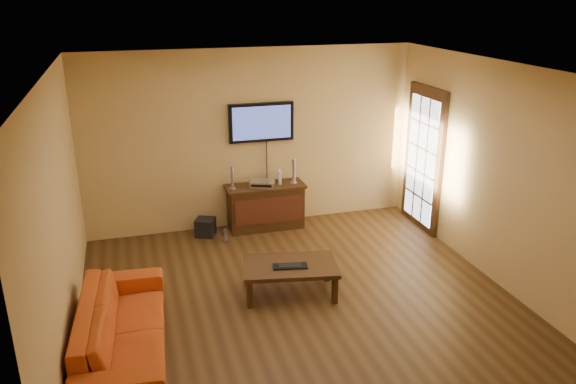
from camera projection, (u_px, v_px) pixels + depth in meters
name	position (u px, v px, depth m)	size (l,w,h in m)	color
ground_plane	(301.00, 302.00, 6.61)	(5.00, 5.00, 0.00)	#3C2610
room_walls	(286.00, 151.00, 6.59)	(5.00, 5.00, 5.00)	tan
french_door	(423.00, 160.00, 8.43)	(0.07, 1.02, 2.22)	black
media_console	(266.00, 206.00, 8.57)	(1.19, 0.46, 0.69)	black
television	(261.00, 122.00, 8.31)	(0.98, 0.08, 0.58)	black
coffee_table	(290.00, 268.00, 6.69)	(1.22, 0.86, 0.39)	black
sofa	(122.00, 320.00, 5.53)	(2.07, 0.60, 0.81)	#BE4715
speaker_left	(232.00, 178.00, 8.26)	(0.09, 0.09, 0.34)	silver
speaker_right	(294.00, 172.00, 8.50)	(0.10, 0.10, 0.37)	silver
av_receiver	(263.00, 183.00, 8.41)	(0.36, 0.26, 0.08)	silver
game_console	(280.00, 177.00, 8.51)	(0.04, 0.14, 0.20)	white
subwoofer	(206.00, 227.00, 8.36)	(0.26, 0.26, 0.26)	black
bottle	(225.00, 236.00, 8.14)	(0.07, 0.07, 0.21)	white
keyboard	(290.00, 266.00, 6.61)	(0.43, 0.23, 0.02)	black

